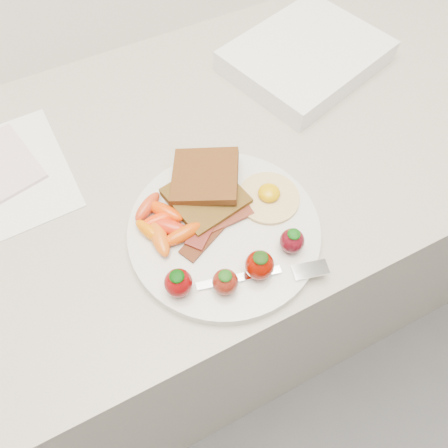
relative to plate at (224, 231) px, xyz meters
name	(u,v)px	position (x,y,z in m)	size (l,w,h in m)	color
counter	(191,277)	(-0.01, 0.15, -0.46)	(2.00, 0.60, 0.90)	gray
plate	(224,231)	(0.00, 0.00, 0.00)	(0.27, 0.27, 0.02)	silver
toast_lower	(206,197)	(0.00, 0.05, 0.02)	(0.10, 0.10, 0.01)	#33210B
toast_upper	(205,176)	(0.01, 0.08, 0.03)	(0.09, 0.09, 0.01)	#402208
fried_egg	(269,196)	(0.08, 0.01, 0.01)	(0.12, 0.12, 0.02)	beige
bacon_strips	(212,223)	(-0.01, 0.01, 0.01)	(0.12, 0.09, 0.01)	#330E06
baby_carrots	(162,224)	(-0.08, 0.04, 0.02)	(0.09, 0.11, 0.02)	#E93205
strawberries	(238,268)	(-0.02, -0.07, 0.03)	(0.19, 0.06, 0.05)	#6F0507
fork	(272,274)	(0.02, -0.09, 0.01)	(0.17, 0.07, 0.00)	white
paper_sheet	(11,174)	(-0.25, 0.24, -0.01)	(0.17, 0.22, 0.00)	white
notepad	(1,164)	(-0.26, 0.27, 0.00)	(0.09, 0.14, 0.01)	beige
appliance	(306,56)	(0.29, 0.25, 0.01)	(0.26, 0.21, 0.04)	white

